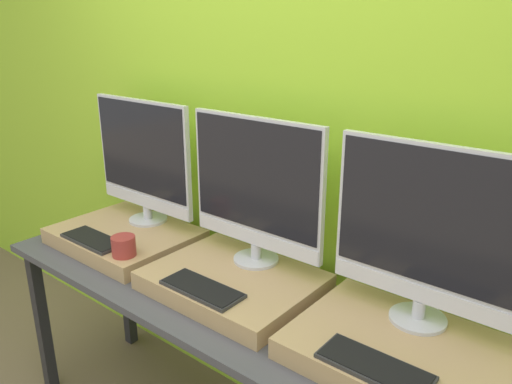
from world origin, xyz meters
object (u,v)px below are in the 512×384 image
monitor_left (143,159)px  monitor_center (256,187)px  monitor_right (428,232)px  keyboard_left (93,239)px  keyboard_right (374,366)px  mug (124,246)px  keyboard_center (202,289)px

monitor_left → monitor_center: 0.65m
monitor_right → monitor_center: bearing=180.0°
keyboard_left → monitor_center: (0.65, 0.29, 0.29)m
keyboard_left → keyboard_right: size_ratio=1.00×
monitor_left → monitor_right: size_ratio=1.00×
monitor_right → mug: bearing=-164.8°
monitor_left → keyboard_left: (0.00, -0.29, -0.29)m
monitor_center → monitor_right: 0.65m
monitor_right → keyboard_left: bearing=-167.2°
monitor_right → keyboard_right: size_ratio=1.92×
keyboard_left → monitor_right: 1.36m
mug → keyboard_right: bearing=-0.0°
monitor_center → monitor_left: bearing=180.0°
monitor_left → keyboard_left: monitor_left is taller
keyboard_left → keyboard_center: bearing=0.0°
monitor_left → monitor_center: (0.65, 0.00, 0.00)m
mug → keyboard_left: bearing=-180.0°
monitor_left → keyboard_right: bearing=-12.8°
keyboard_left → mug: size_ratio=3.20×
keyboard_left → keyboard_center: size_ratio=1.00×
mug → monitor_right: size_ratio=0.16×
keyboard_left → monitor_center: bearing=24.4°
monitor_left → keyboard_right: size_ratio=1.92×
keyboard_left → monitor_left: bearing=90.0°
mug → monitor_center: size_ratio=0.16×
monitor_center → keyboard_center: (0.00, -0.29, -0.29)m
monitor_left → mug: 0.45m
monitor_left → mug: size_ratio=6.17×
monitor_center → keyboard_right: 0.77m
monitor_center → keyboard_right: size_ratio=1.92×
monitor_left → monitor_right: (1.29, 0.00, 0.00)m
keyboard_right → keyboard_left: bearing=180.0°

